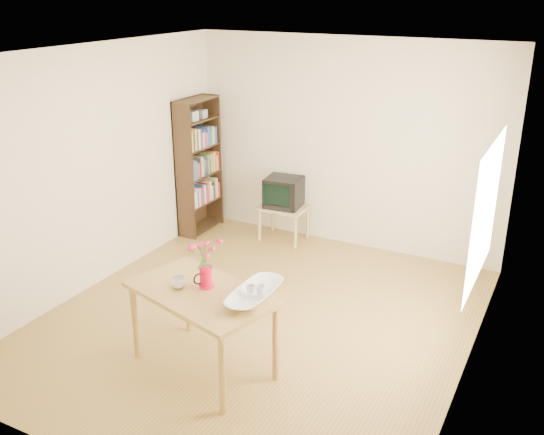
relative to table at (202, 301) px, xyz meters
The scene contains 11 objects.
room 1.13m from the table, 86.17° to the left, with size 4.50×4.50×4.50m.
table is the anchor object (origin of this frame).
tv_stand 2.98m from the table, 103.00° to the left, with size 0.60×0.45×0.46m.
bookshelf 3.23m from the table, 124.19° to the left, with size 0.28×0.70×1.80m.
pitcher 0.20m from the table, 91.61° to the left, with size 0.13×0.19×0.19m.
flowers 0.43m from the table, 91.01° to the left, with size 0.22×0.22×0.31m, color #C92F52, non-canonical shape.
mug 0.25m from the table, behind, with size 0.13×0.13×0.10m, color white.
bowl 0.55m from the table, 14.08° to the left, with size 0.44×0.44×0.42m, color white.
teacup_a 0.50m from the table, 15.40° to the left, with size 0.06×0.06×0.06m, color white.
teacup_b 0.57m from the table, 15.03° to the left, with size 0.07×0.07×0.07m, color white.
television 2.98m from the table, 102.94° to the left, with size 0.48×0.46×0.39m.
Camera 1 is at (2.58, -4.64, 3.15)m, focal length 40.00 mm.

